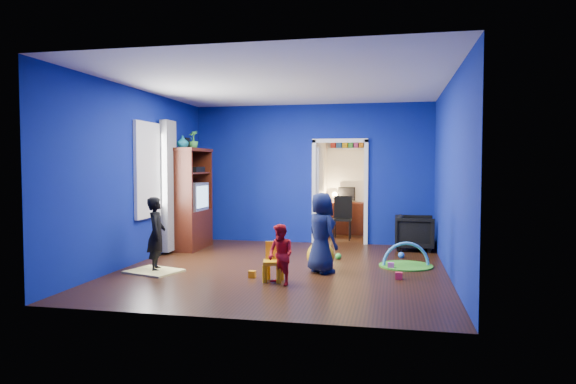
% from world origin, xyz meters
% --- Properties ---
extents(floor, '(5.00, 5.50, 0.01)m').
position_xyz_m(floor, '(0.00, 0.00, 0.00)').
color(floor, black).
rests_on(floor, ground).
extents(ceiling, '(5.00, 5.50, 0.01)m').
position_xyz_m(ceiling, '(0.00, 0.00, 2.90)').
color(ceiling, white).
rests_on(ceiling, wall_back).
extents(wall_back, '(5.00, 0.02, 2.90)m').
position_xyz_m(wall_back, '(0.00, 2.75, 1.45)').
color(wall_back, navy).
rests_on(wall_back, floor).
extents(wall_front, '(5.00, 0.02, 2.90)m').
position_xyz_m(wall_front, '(0.00, -2.75, 1.45)').
color(wall_front, navy).
rests_on(wall_front, floor).
extents(wall_left, '(0.02, 5.50, 2.90)m').
position_xyz_m(wall_left, '(-2.50, 0.00, 1.45)').
color(wall_left, navy).
rests_on(wall_left, floor).
extents(wall_right, '(0.02, 5.50, 2.90)m').
position_xyz_m(wall_right, '(2.50, 0.00, 1.45)').
color(wall_right, navy).
rests_on(wall_right, floor).
extents(alcove, '(1.00, 1.75, 2.50)m').
position_xyz_m(alcove, '(0.60, 3.62, 1.25)').
color(alcove, silver).
rests_on(alcove, floor).
extents(armchair, '(0.74, 0.72, 0.67)m').
position_xyz_m(armchair, '(2.10, 2.20, 0.34)').
color(armchair, black).
rests_on(armchair, floor).
extents(child_black, '(0.40, 0.48, 1.15)m').
position_xyz_m(child_black, '(-1.89, -0.61, 0.57)').
color(child_black, black).
rests_on(child_black, floor).
extents(child_navy, '(0.69, 0.70, 1.22)m').
position_xyz_m(child_navy, '(0.63, -0.23, 0.61)').
color(child_navy, '#0E1735').
rests_on(child_navy, floor).
extents(toddler_red, '(0.51, 0.49, 0.83)m').
position_xyz_m(toddler_red, '(0.19, -1.14, 0.42)').
color(toddler_red, red).
rests_on(toddler_red, floor).
extents(vase, '(0.25, 0.25, 0.23)m').
position_xyz_m(vase, '(-2.22, 1.22, 2.07)').
color(vase, '#0B595C').
rests_on(vase, tv_armoire).
extents(potted_plant, '(0.25, 0.25, 0.36)m').
position_xyz_m(potted_plant, '(-2.22, 1.74, 2.14)').
color(potted_plant, green).
rests_on(potted_plant, tv_armoire).
extents(tv_armoire, '(0.58, 1.14, 1.96)m').
position_xyz_m(tv_armoire, '(-2.22, 1.52, 0.98)').
color(tv_armoire, '#391509').
rests_on(tv_armoire, floor).
extents(crt_tv, '(0.46, 0.70, 0.54)m').
position_xyz_m(crt_tv, '(-2.18, 1.52, 1.02)').
color(crt_tv, silver).
rests_on(crt_tv, tv_armoire).
extents(yellow_blanket, '(0.89, 0.79, 0.03)m').
position_xyz_m(yellow_blanket, '(-1.89, -0.71, 0.01)').
color(yellow_blanket, '#F2E07A').
rests_on(yellow_blanket, floor).
extents(hopper_ball, '(0.43, 0.43, 0.43)m').
position_xyz_m(hopper_ball, '(0.58, 0.02, 0.22)').
color(hopper_ball, yellow).
rests_on(hopper_ball, floor).
extents(kid_chair, '(0.33, 0.33, 0.50)m').
position_xyz_m(kid_chair, '(0.04, -0.94, 0.25)').
color(kid_chair, yellow).
rests_on(kid_chair, floor).
extents(play_mat, '(0.85, 0.85, 0.02)m').
position_xyz_m(play_mat, '(1.90, 0.52, 0.01)').
color(play_mat, '#449C23').
rests_on(play_mat, floor).
extents(toy_arch, '(0.76, 0.21, 0.77)m').
position_xyz_m(toy_arch, '(1.90, 0.52, 0.02)').
color(toy_arch, '#3F8CD8').
rests_on(toy_arch, floor).
extents(window_left, '(0.03, 0.95, 1.55)m').
position_xyz_m(window_left, '(-2.48, 0.35, 1.55)').
color(window_left, white).
rests_on(window_left, wall_left).
extents(curtain, '(0.14, 0.42, 2.40)m').
position_xyz_m(curtain, '(-2.37, 0.90, 1.25)').
color(curtain, slate).
rests_on(curtain, floor).
extents(doorway, '(1.16, 0.10, 2.10)m').
position_xyz_m(doorway, '(0.60, 2.75, 1.05)').
color(doorway, white).
rests_on(doorway, floor).
extents(study_desk, '(0.88, 0.44, 0.75)m').
position_xyz_m(study_desk, '(0.60, 4.26, 0.38)').
color(study_desk, '#3D140A').
rests_on(study_desk, floor).
extents(desk_monitor, '(0.40, 0.05, 0.32)m').
position_xyz_m(desk_monitor, '(0.60, 4.38, 0.95)').
color(desk_monitor, black).
rests_on(desk_monitor, study_desk).
extents(desk_lamp, '(0.14, 0.14, 0.14)m').
position_xyz_m(desk_lamp, '(0.32, 4.32, 0.93)').
color(desk_lamp, '#FFD88C').
rests_on(desk_lamp, study_desk).
extents(folding_chair, '(0.40, 0.40, 0.92)m').
position_xyz_m(folding_chair, '(0.60, 3.30, 0.46)').
color(folding_chair, black).
rests_on(folding_chair, floor).
extents(book_shelf, '(0.88, 0.24, 0.04)m').
position_xyz_m(book_shelf, '(0.60, 4.37, 2.02)').
color(book_shelf, white).
rests_on(book_shelf, study_desk).
extents(toy_0, '(0.10, 0.08, 0.10)m').
position_xyz_m(toy_0, '(1.77, -0.46, 0.05)').
color(toy_0, '#F32840').
rests_on(toy_0, floor).
extents(toy_1, '(0.11, 0.11, 0.11)m').
position_xyz_m(toy_1, '(1.84, 1.27, 0.06)').
color(toy_1, blue).
rests_on(toy_1, floor).
extents(toy_2, '(0.10, 0.08, 0.10)m').
position_xyz_m(toy_2, '(-0.31, -0.78, 0.05)').
color(toy_2, orange).
rests_on(toy_2, floor).
extents(toy_3, '(0.11, 0.11, 0.11)m').
position_xyz_m(toy_3, '(0.76, 0.94, 0.06)').
color(toy_3, green).
rests_on(toy_3, floor).
extents(toy_4, '(0.10, 0.08, 0.10)m').
position_xyz_m(toy_4, '(1.66, 0.27, 0.05)').
color(toy_4, '#D750B7').
rests_on(toy_4, floor).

